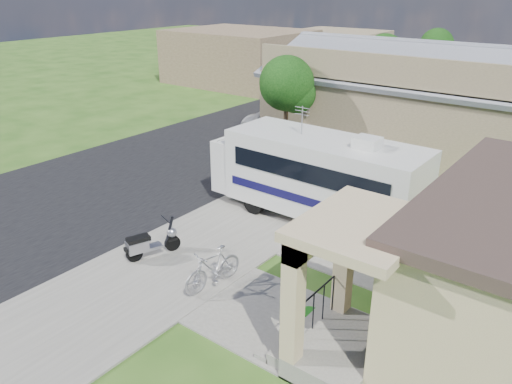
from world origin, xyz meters
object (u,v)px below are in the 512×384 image
Objects in this scene: pickup_truck at (287,118)px; motorhome at (317,174)px; scooter at (149,243)px; shrub at (430,257)px; van at (346,91)px; bicycle at (213,270)px; garden_hose at (310,315)px.

motorhome is at bearing 129.50° from pickup_truck.
motorhome is 4.48× the size of scooter.
shrub reaches higher than van.
shrub is at bearing 38.29° from bicycle.
scooter reaches higher than garden_hose.
pickup_truck reaches higher than bicycle.
garden_hose is at bearing -74.93° from van.
bicycle is (0.08, -5.24, -1.06)m from motorhome.
shrub reaches higher than pickup_truck.
scooter is 0.90× the size of bicycle.
motorhome is 17.26m from van.
motorhome is at bearing -76.21° from van.
bicycle is at bearing -81.69° from van.
scooter is at bearing -175.42° from garden_hose.
garden_hose is (2.68, 0.44, -0.46)m from bicycle.
motorhome is at bearing 119.93° from garden_hose.
bicycle is at bearing -170.69° from garden_hose.
shrub is at bearing 40.31° from scooter.
pickup_truck is at bearing 130.06° from motorhome.
garden_hose is (9.50, -13.05, -0.65)m from pickup_truck.
scooter is 4.06× the size of garden_hose.
motorhome is 4.02× the size of bicycle.
scooter is at bearing 108.07° from pickup_truck.
garden_hose is at bearing -59.25° from motorhome.
pickup_truck is 7.44m from van.
motorhome reaches higher than pickup_truck.
shrub is at bearing -67.74° from van.
shrub is at bearing -27.79° from motorhome.
shrub reaches higher than scooter.
scooter is 0.26× the size of van.
shrub is 1.45× the size of bicycle.
van is at bearing 115.95° from garden_hose.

